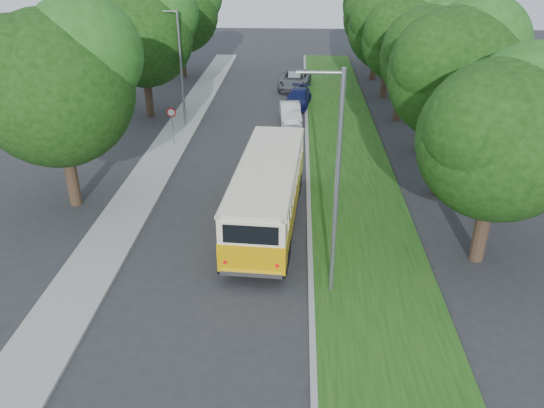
{
  "coord_description": "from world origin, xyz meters",
  "views": [
    {
      "loc": [
        2.97,
        -18.17,
        11.37
      ],
      "look_at": [
        2.0,
        1.47,
        1.5
      ],
      "focal_mm": 35.0,
      "sensor_mm": 36.0,
      "label": 1
    }
  ],
  "objects_px": {
    "lamppost_near": "(334,181)",
    "car_silver": "(266,145)",
    "vintage_bus": "(268,194)",
    "lamppost_far": "(179,64)",
    "car_white": "(290,113)",
    "car_blue": "(298,98)",
    "car_grey": "(295,80)"
  },
  "relations": [
    {
      "from": "vintage_bus",
      "to": "car_silver",
      "type": "relative_size",
      "value": 2.77
    },
    {
      "from": "lamppost_near",
      "to": "car_white",
      "type": "height_order",
      "value": "lamppost_near"
    },
    {
      "from": "car_silver",
      "to": "lamppost_far",
      "type": "bearing_deg",
      "value": 145.88
    },
    {
      "from": "car_blue",
      "to": "car_grey",
      "type": "relative_size",
      "value": 0.8
    },
    {
      "from": "lamppost_near",
      "to": "car_grey",
      "type": "xyz_separation_m",
      "value": [
        -1.52,
        28.94,
        -3.63
      ]
    },
    {
      "from": "car_white",
      "to": "car_grey",
      "type": "distance_m",
      "value": 9.19
    },
    {
      "from": "lamppost_far",
      "to": "vintage_bus",
      "type": "relative_size",
      "value": 0.76
    },
    {
      "from": "lamppost_near",
      "to": "car_blue",
      "type": "bearing_deg",
      "value": 92.92
    },
    {
      "from": "lamppost_far",
      "to": "car_white",
      "type": "xyz_separation_m",
      "value": [
        7.17,
        1.26,
        -3.48
      ]
    },
    {
      "from": "vintage_bus",
      "to": "lamppost_far",
      "type": "bearing_deg",
      "value": 119.4
    },
    {
      "from": "car_white",
      "to": "car_silver",
      "type": "bearing_deg",
      "value": -106.05
    },
    {
      "from": "car_grey",
      "to": "lamppost_far",
      "type": "bearing_deg",
      "value": -119.42
    },
    {
      "from": "car_blue",
      "to": "vintage_bus",
      "type": "bearing_deg",
      "value": -86.62
    },
    {
      "from": "lamppost_near",
      "to": "vintage_bus",
      "type": "xyz_separation_m",
      "value": [
        -2.44,
        5.01,
        -2.89
      ]
    },
    {
      "from": "car_white",
      "to": "car_grey",
      "type": "xyz_separation_m",
      "value": [
        0.22,
        9.19,
        0.1
      ]
    },
    {
      "from": "lamppost_far",
      "to": "car_white",
      "type": "relative_size",
      "value": 1.94
    },
    {
      "from": "lamppost_near",
      "to": "car_silver",
      "type": "bearing_deg",
      "value": 102.7
    },
    {
      "from": "lamppost_near",
      "to": "car_silver",
      "type": "relative_size",
      "value": 2.23
    },
    {
      "from": "vintage_bus",
      "to": "car_silver",
      "type": "height_order",
      "value": "vintage_bus"
    },
    {
      "from": "car_silver",
      "to": "car_grey",
      "type": "relative_size",
      "value": 0.68
    },
    {
      "from": "car_silver",
      "to": "car_white",
      "type": "xyz_separation_m",
      "value": [
        1.26,
        6.46,
        0.03
      ]
    },
    {
      "from": "lamppost_far",
      "to": "car_silver",
      "type": "relative_size",
      "value": 2.09
    },
    {
      "from": "lamppost_far",
      "to": "car_grey",
      "type": "height_order",
      "value": "lamppost_far"
    },
    {
      "from": "lamppost_near",
      "to": "vintage_bus",
      "type": "bearing_deg",
      "value": 115.96
    },
    {
      "from": "vintage_bus",
      "to": "car_silver",
      "type": "xyz_separation_m",
      "value": [
        -0.56,
        8.29,
        -0.86
      ]
    },
    {
      "from": "car_silver",
      "to": "car_white",
      "type": "height_order",
      "value": "car_white"
    },
    {
      "from": "vintage_bus",
      "to": "car_white",
      "type": "height_order",
      "value": "vintage_bus"
    },
    {
      "from": "car_blue",
      "to": "car_grey",
      "type": "height_order",
      "value": "car_grey"
    },
    {
      "from": "lamppost_near",
      "to": "car_blue",
      "type": "xyz_separation_m",
      "value": [
        -1.21,
        23.62,
        -3.75
      ]
    },
    {
      "from": "car_blue",
      "to": "car_silver",
      "type": "bearing_deg",
      "value": -92.67
    },
    {
      "from": "vintage_bus",
      "to": "car_blue",
      "type": "bearing_deg",
      "value": 90.0
    },
    {
      "from": "car_white",
      "to": "lamppost_near",
      "type": "bearing_deg",
      "value": -89.99
    }
  ]
}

